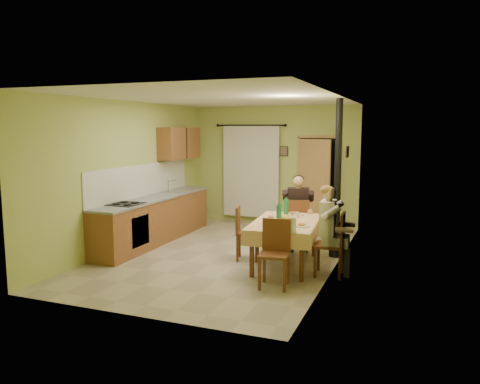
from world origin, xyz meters
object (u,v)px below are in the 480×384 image
at_px(chair_right, 330,257).
at_px(dining_table, 285,244).
at_px(man_far, 298,204).
at_px(stove_flue, 337,200).
at_px(chair_far, 297,235).
at_px(man_right, 330,220).
at_px(chair_near, 274,267).
at_px(chair_left, 247,243).

bearing_deg(chair_right, dining_table, 69.73).
height_order(man_far, stove_flue, stove_flue).
bearing_deg(man_far, chair_far, -90.00).
relative_size(chair_right, man_right, 0.72).
bearing_deg(chair_near, chair_left, -61.37).
bearing_deg(chair_right, stove_flue, 1.53).
bearing_deg(chair_far, chair_near, -98.01).
relative_size(dining_table, chair_right, 1.82).
xyz_separation_m(chair_near, chair_right, (0.66, 0.82, 0.00)).
relative_size(chair_near, stove_flue, 0.35).
xyz_separation_m(chair_right, man_far, (-0.85, 1.32, 0.59)).
relative_size(chair_far, chair_near, 1.01).
bearing_deg(chair_far, chair_right, -70.08).
relative_size(dining_table, chair_near, 1.86).
bearing_deg(chair_left, chair_near, 21.51).
bearing_deg(stove_flue, man_far, 166.43).
relative_size(chair_right, man_far, 0.72).
xyz_separation_m(chair_right, stove_flue, (-0.10, 1.14, 0.73)).
xyz_separation_m(chair_far, man_far, (-0.00, 0.01, 0.59)).
relative_size(dining_table, stove_flue, 0.65).
xyz_separation_m(chair_near, chair_left, (-0.86, 1.19, -0.00)).
xyz_separation_m(chair_far, stove_flue, (0.75, -0.17, 0.73)).
distance_m(dining_table, chair_near, 1.07).
xyz_separation_m(chair_far, chair_near, (0.19, -2.13, -0.00)).
relative_size(chair_far, man_far, 0.71).
bearing_deg(chair_left, chair_far, 130.05).
distance_m(chair_far, chair_left, 1.15).
distance_m(chair_far, man_far, 0.59).
distance_m(chair_far, chair_right, 1.55).
height_order(chair_left, stove_flue, stove_flue).
bearing_deg(dining_table, chair_far, 88.22).
height_order(chair_far, stove_flue, stove_flue).
bearing_deg(man_far, chair_near, -97.96).
relative_size(chair_far, chair_left, 1.04).
bearing_deg(man_right, stove_flue, 0.79).
distance_m(chair_right, stove_flue, 1.36).
distance_m(man_far, stove_flue, 0.78).
xyz_separation_m(chair_left, man_far, (0.67, 0.95, 0.59)).
bearing_deg(stove_flue, chair_left, -151.57).
distance_m(chair_near, man_far, 2.23).
bearing_deg(chair_near, man_far, -92.04).
relative_size(man_far, man_right, 1.00).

